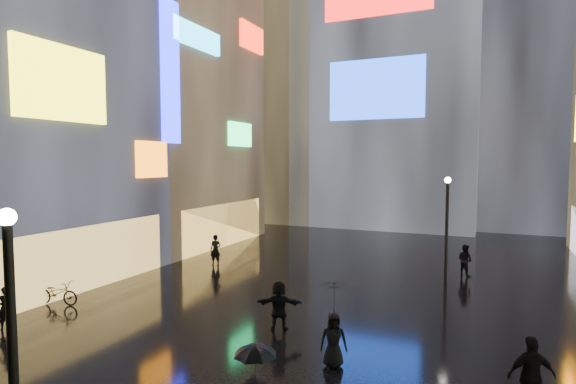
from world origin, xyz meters
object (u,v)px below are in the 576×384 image
Objects in this scene: pedestrian_3 at (532,376)px; lamp_near at (12,342)px; lamp_far at (447,223)px; bicycle at (57,293)px.

lamp_near is at bearing 18.01° from pedestrian_3.
lamp_near is 2.77× the size of pedestrian_3.
lamp_far is 2.74× the size of bicycle.
lamp_far is (5.46, 18.21, 0.00)m from lamp_near.
lamp_near is 2.74× the size of bicycle.
pedestrian_3 reaches higher than bicycle.
bicycle is at bearing -25.46° from pedestrian_3.
bicycle is at bearing 138.35° from lamp_near.
pedestrian_3 is 0.99× the size of bicycle.
lamp_near reaches higher than bicycle.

